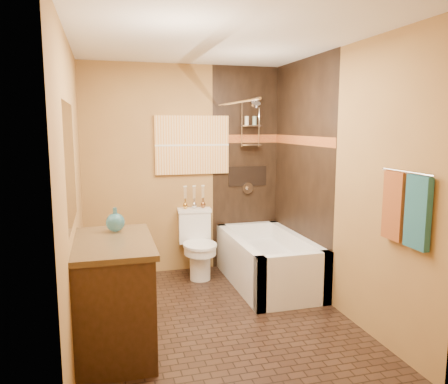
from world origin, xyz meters
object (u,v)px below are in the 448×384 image
object	(u,v)px
sunset_painting	(192,145)
bathtub	(267,265)
vanity	(113,295)
toilet	(198,243)

from	to	relation	value
sunset_painting	bathtub	xyz separation A→B (m)	(0.71, -0.73, -1.33)
sunset_painting	bathtub	distance (m)	1.67
sunset_painting	vanity	distance (m)	2.32
sunset_painting	vanity	size ratio (longest dim) A/B	0.88
toilet	vanity	size ratio (longest dim) A/B	0.77
bathtub	sunset_painting	bearing A→B (deg)	134.30
toilet	bathtub	bearing A→B (deg)	-27.18
bathtub	toilet	distance (m)	0.86
sunset_painting	bathtub	size ratio (longest dim) A/B	0.60
vanity	bathtub	bearing A→B (deg)	31.82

